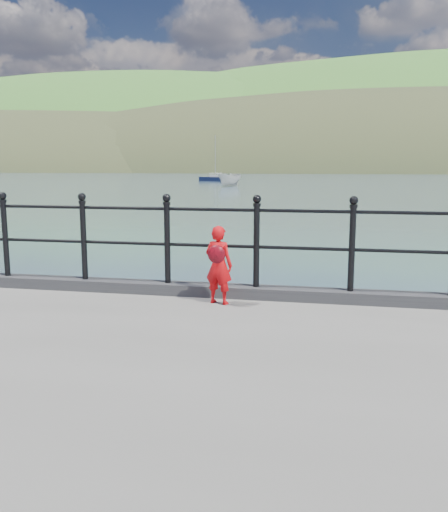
% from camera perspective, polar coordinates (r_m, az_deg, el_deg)
% --- Properties ---
extents(ground, '(600.00, 600.00, 0.00)m').
position_cam_1_polar(ground, '(7.67, -1.06, -11.20)').
color(ground, '#2D4251').
rests_on(ground, ground).
extents(kerb, '(60.00, 0.30, 0.15)m').
position_cam_1_polar(kerb, '(7.21, -1.34, -3.61)').
color(kerb, '#28282B').
rests_on(kerb, quay).
extents(railing, '(18.11, 0.11, 1.20)m').
position_cam_1_polar(railing, '(7.08, -1.37, 2.30)').
color(railing, black).
rests_on(railing, kerb).
extents(far_shore, '(830.00, 200.00, 156.00)m').
position_cam_1_polar(far_shore, '(250.42, 19.90, 3.26)').
color(far_shore, '#333A21').
rests_on(far_shore, ground).
extents(child, '(0.41, 0.35, 0.98)m').
position_cam_1_polar(child, '(6.72, -0.58, -0.88)').
color(child, red).
rests_on(child, quay).
extents(launch_white, '(3.27, 4.70, 1.70)m').
position_cam_1_polar(launch_white, '(68.22, 0.58, 8.06)').
color(launch_white, beige).
rests_on(launch_white, ground).
extents(sailboat_left, '(5.41, 2.71, 7.49)m').
position_cam_1_polar(sailboat_left, '(88.35, -0.92, 8.09)').
color(sailboat_left, black).
rests_on(sailboat_left, ground).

